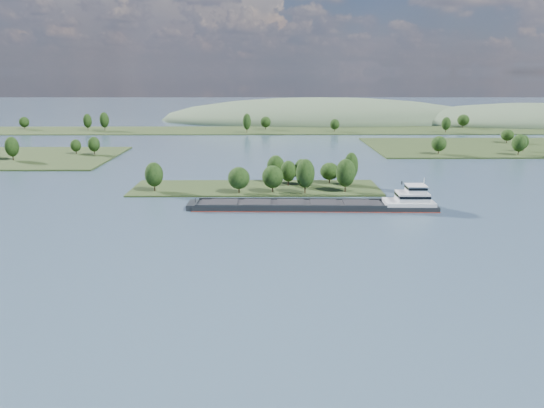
{
  "coord_description": "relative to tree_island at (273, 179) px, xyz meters",
  "views": [
    {
      "loc": [
        4.6,
        -31.2,
        46.18
      ],
      "look_at": [
        6.12,
        130.0,
        6.0
      ],
      "focal_mm": 35.0,
      "sensor_mm": 36.0,
      "label": 1
    }
  ],
  "objects": [
    {
      "name": "ground",
      "position": [
        -7.07,
        -58.44,
        -4.29
      ],
      "size": [
        1800.0,
        1800.0,
        0.0
      ],
      "primitive_type": "plane",
      "color": "#324758",
      "rests_on": "ground"
    },
    {
      "name": "cargo_barge",
      "position": [
        19.36,
        -31.04,
        -2.81
      ],
      "size": [
        86.7,
        12.92,
        11.69
      ],
      "color": "black",
      "rests_on": "ground"
    },
    {
      "name": "hill_west",
      "position": [
        52.93,
        321.56,
        -4.29
      ],
      "size": [
        320.0,
        160.0,
        44.0
      ],
      "primitive_type": "ellipsoid",
      "color": "#43583C",
      "rests_on": "ground"
    },
    {
      "name": "tree_island",
      "position": [
        0.0,
        0.0,
        0.0
      ],
      "size": [
        100.0,
        30.0,
        14.95
      ],
      "color": "#233316",
      "rests_on": "ground"
    },
    {
      "name": "back_shoreline",
      "position": [
        0.64,
        221.32,
        -3.59
      ],
      "size": [
        900.0,
        60.0,
        16.12
      ],
      "color": "#233316",
      "rests_on": "ground"
    },
    {
      "name": "hill_east",
      "position": [
        252.93,
        291.56,
        -4.29
      ],
      "size": [
        260.0,
        140.0,
        36.0
      ],
      "primitive_type": "ellipsoid",
      "color": "#43583C",
      "rests_on": "ground"
    }
  ]
}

